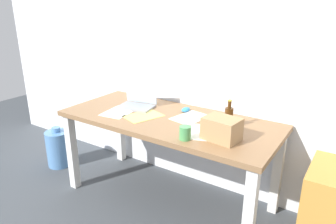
{
  "coord_description": "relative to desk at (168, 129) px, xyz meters",
  "views": [
    {
      "loc": [
        1.29,
        -1.97,
        1.64
      ],
      "look_at": [
        0.0,
        0.0,
        0.81
      ],
      "focal_mm": 33.33,
      "sensor_mm": 36.0,
      "label": 1
    }
  ],
  "objects": [
    {
      "name": "back_wall",
      "position": [
        0.0,
        0.44,
        0.64
      ],
      "size": [
        5.2,
        0.08,
        2.6
      ],
      "primitive_type": "cube",
      "color": "white",
      "rests_on": "ground"
    },
    {
      "name": "paper_yellow_folder",
      "position": [
        -0.19,
        -0.08,
        0.1
      ],
      "size": [
        0.3,
        0.35,
        0.0
      ],
      "primitive_type": "cube",
      "rotation": [
        0.0,
        0.0,
        -0.35
      ],
      "color": "#F4E06B",
      "rests_on": "desk"
    },
    {
      "name": "paper_sheet_near_back",
      "position": [
        0.15,
        0.1,
        0.1
      ],
      "size": [
        0.26,
        0.33,
        0.0
      ],
      "primitive_type": "cube",
      "rotation": [
        0.0,
        0.0,
        -0.2
      ],
      "color": "white",
      "rests_on": "desk"
    },
    {
      "name": "paper_sheet_front_left",
      "position": [
        -0.43,
        -0.11,
        0.1
      ],
      "size": [
        0.24,
        0.32,
        0.0
      ],
      "primitive_type": "cube",
      "rotation": [
        0.0,
        0.0,
        0.12
      ],
      "color": "white",
      "rests_on": "desk"
    },
    {
      "name": "coffee_mug",
      "position": [
        0.33,
        -0.28,
        0.14
      ],
      "size": [
        0.08,
        0.08,
        0.09
      ],
      "primitive_type": "cylinder",
      "color": "#4C9E56",
      "rests_on": "desk"
    },
    {
      "name": "water_cooler_jug",
      "position": [
        -1.29,
        -0.13,
        -0.47
      ],
      "size": [
        0.24,
        0.24,
        0.43
      ],
      "color": "#598CC6",
      "rests_on": "ground"
    },
    {
      "name": "cardboard_box",
      "position": [
        0.53,
        -0.15,
        0.17
      ],
      "size": [
        0.25,
        0.2,
        0.15
      ],
      "primitive_type": "cube",
      "rotation": [
        0.0,
        0.0,
        -0.11
      ],
      "color": "tan",
      "rests_on": "desk"
    },
    {
      "name": "computer_mouse",
      "position": [
        0.04,
        0.21,
        0.11
      ],
      "size": [
        0.06,
        0.1,
        0.03
      ],
      "primitive_type": "ellipsoid",
      "rotation": [
        0.0,
        0.0,
        0.01
      ],
      "color": "#338CC6",
      "rests_on": "desk"
    },
    {
      "name": "desk",
      "position": [
        0.0,
        0.0,
        0.0
      ],
      "size": [
        1.77,
        0.77,
        0.76
      ],
      "color": "olive",
      "rests_on": "ground"
    },
    {
      "name": "laptop_left",
      "position": [
        -0.38,
        0.09,
        0.15
      ],
      "size": [
        0.33,
        0.27,
        0.22
      ],
      "color": "gray",
      "rests_on": "desk"
    },
    {
      "name": "filing_cabinet",
      "position": [
        1.28,
        0.11,
        -0.35
      ],
      "size": [
        0.4,
        0.48,
        0.62
      ],
      "primitive_type": "cube",
      "color": "#C68938",
      "rests_on": "ground"
    },
    {
      "name": "ground_plane",
      "position": [
        0.0,
        0.0,
        -0.66
      ],
      "size": [
        8.0,
        8.0,
        0.0
      ],
      "primitive_type": "plane",
      "color": "#42474C"
    },
    {
      "name": "beer_bottle",
      "position": [
        0.49,
        0.07,
        0.18
      ],
      "size": [
        0.06,
        0.06,
        0.22
      ],
      "color": "#47280F",
      "rests_on": "desk"
    },
    {
      "name": "paper_sheet_front_right",
      "position": [
        0.38,
        -0.11,
        0.1
      ],
      "size": [
        0.3,
        0.35,
        0.0
      ],
      "primitive_type": "cube",
      "rotation": [
        0.0,
        0.0,
        0.38
      ],
      "color": "white",
      "rests_on": "desk"
    }
  ]
}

